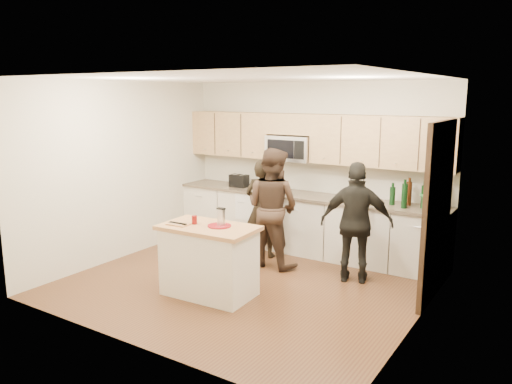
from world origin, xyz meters
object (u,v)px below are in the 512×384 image
Objects in this scene: island at (209,260)px; woman_left at (263,208)px; toaster at (239,181)px; woman_right at (357,223)px; woman_center at (272,208)px.

woman_left is (-0.25, 1.68, 0.31)m from island.
toaster is 0.20× the size of woman_left.
toaster is 0.18× the size of woman_right.
toaster is at bearing 112.82° from island.
island is at bearing 27.67° from woman_right.
woman_center is at bearing 131.85° from woman_left.
toaster is 0.17× the size of woman_center.
woman_center is 1.07× the size of woman_right.
island is 2.53m from toaster.
toaster is (-1.07, 2.22, 0.59)m from island.
island is 1.72m from woman_left.
woman_center is (0.35, -0.28, 0.11)m from woman_left.
woman_right is at bearing 43.27° from island.
woman_left is 0.88× the size of woman_center.
toaster is at bearing -36.24° from woman_right.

